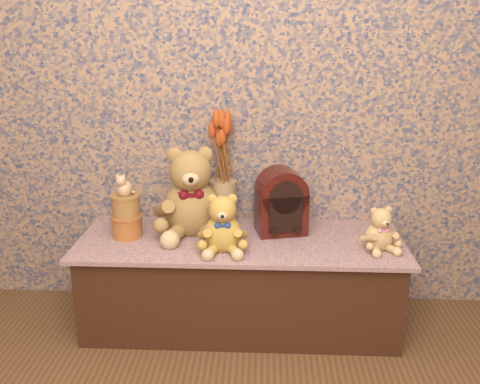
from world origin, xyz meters
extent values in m
cube|color=navy|center=(0.00, 1.50, 1.30)|extent=(3.00, 0.10, 2.60)
cube|color=navy|center=(0.00, 1.23, 0.22)|extent=(1.48, 0.55, 0.43)
cylinder|color=tan|center=(-0.09, 1.42, 0.54)|extent=(0.17, 0.17, 0.22)
cylinder|color=gold|center=(-0.52, 1.24, 0.48)|extent=(0.17, 0.17, 0.10)
cylinder|color=tan|center=(-0.52, 1.24, 0.58)|extent=(0.17, 0.17, 0.10)
camera|label=1|loc=(0.10, -0.95, 1.36)|focal=38.78mm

